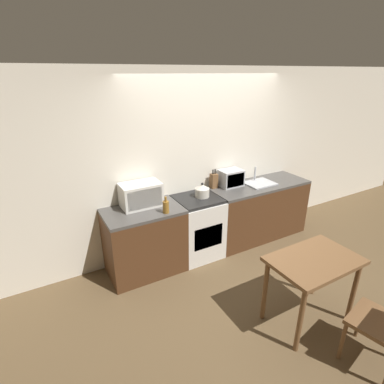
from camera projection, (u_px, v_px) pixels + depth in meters
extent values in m
plane|color=brown|center=(250.00, 278.00, 3.93)|extent=(16.00, 16.00, 0.00)
cube|color=silver|center=(204.00, 161.00, 4.41)|extent=(10.00, 0.06, 2.60)
cube|color=#4C2D19|center=(145.00, 242.00, 3.95)|extent=(0.99, 0.62, 0.86)
cube|color=#474442|center=(143.00, 211.00, 3.78)|extent=(0.99, 0.62, 0.04)
cube|color=#4C2D19|center=(257.00, 211.00, 4.82)|extent=(1.62, 0.62, 0.86)
cube|color=#474442|center=(259.00, 185.00, 4.65)|extent=(1.62, 0.62, 0.04)
cube|color=silver|center=(197.00, 228.00, 4.31)|extent=(0.62, 0.62, 0.86)
cube|color=black|center=(197.00, 199.00, 4.15)|extent=(0.59, 0.57, 0.04)
cube|color=black|center=(208.00, 237.00, 4.07)|extent=(0.44, 0.02, 0.32)
cylinder|color=beige|center=(202.00, 192.00, 4.16)|extent=(0.20, 0.20, 0.12)
cone|color=beige|center=(202.00, 186.00, 4.12)|extent=(0.19, 0.19, 0.06)
sphere|color=black|center=(202.00, 184.00, 4.11)|extent=(0.04, 0.04, 0.04)
cube|color=silver|center=(141.00, 195.00, 3.84)|extent=(0.51, 0.32, 0.31)
cube|color=black|center=(145.00, 199.00, 3.71)|extent=(0.45, 0.01, 0.25)
cylinder|color=olive|center=(166.00, 207.00, 3.67)|extent=(0.08, 0.08, 0.15)
cylinder|color=olive|center=(166.00, 199.00, 3.63)|extent=(0.03, 0.03, 0.06)
cube|color=brown|center=(214.00, 181.00, 4.45)|extent=(0.10, 0.09, 0.22)
cylinder|color=black|center=(213.00, 172.00, 4.39)|extent=(0.01, 0.01, 0.07)
cylinder|color=black|center=(214.00, 172.00, 4.40)|extent=(0.01, 0.01, 0.07)
cylinder|color=black|center=(215.00, 171.00, 4.41)|extent=(0.01, 0.01, 0.07)
cube|color=#ADAFB5|center=(231.00, 178.00, 4.53)|extent=(0.35, 0.26, 0.25)
cube|color=black|center=(236.00, 180.00, 4.43)|extent=(0.31, 0.01, 0.20)
cube|color=#ADAFB5|center=(260.00, 183.00, 4.64)|extent=(0.44, 0.36, 0.02)
cylinder|color=#ADAFB5|center=(255.00, 174.00, 4.70)|extent=(0.03, 0.03, 0.22)
cube|color=brown|center=(315.00, 260.00, 3.02)|extent=(0.91, 0.60, 0.04)
cylinder|color=brown|center=(300.00, 321.00, 2.79)|extent=(0.05, 0.05, 0.74)
cylinder|color=brown|center=(353.00, 292.00, 3.15)|extent=(0.05, 0.05, 0.74)
cylinder|color=brown|center=(265.00, 290.00, 3.18)|extent=(0.05, 0.05, 0.74)
cylinder|color=brown|center=(316.00, 268.00, 3.54)|extent=(0.05, 0.05, 0.74)
cube|color=brown|center=(379.00, 323.00, 2.66)|extent=(0.53, 0.53, 0.04)
cylinder|color=brown|center=(343.00, 340.00, 2.76)|extent=(0.04, 0.04, 0.45)
cylinder|color=brown|center=(360.00, 319.00, 3.00)|extent=(0.04, 0.04, 0.45)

